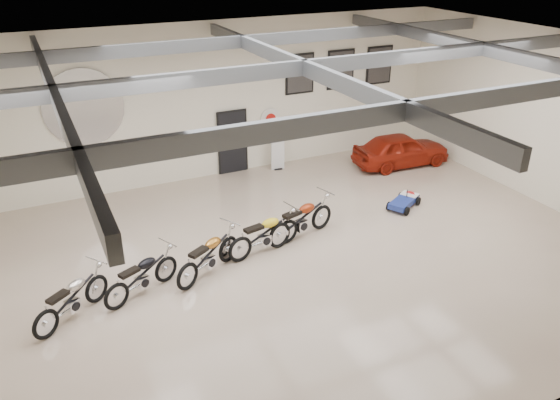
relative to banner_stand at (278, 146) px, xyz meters
name	(u,v)px	position (x,y,z in m)	size (l,w,h in m)	color
floor	(301,258)	(-1.97, -5.50, -0.85)	(16.00, 12.00, 0.01)	#BFA992
ceiling	(305,55)	(-1.97, -5.50, 4.15)	(16.00, 12.00, 0.01)	gray
back_wall	(215,102)	(-1.97, 0.50, 1.65)	(16.00, 0.02, 5.00)	white
right_wall	(550,120)	(6.03, -5.50, 1.65)	(0.02, 12.00, 5.00)	white
ceiling_beams	(304,67)	(-1.97, -5.50, 3.90)	(15.80, 11.80, 0.32)	#565A5E
door	(232,143)	(-1.47, 0.45, 0.20)	(0.92, 0.08, 2.10)	black
logo_plaque	(84,108)	(-5.97, 0.45, 1.95)	(2.30, 0.06, 1.16)	silver
poster_left	(300,74)	(1.03, 0.46, 2.25)	(1.05, 0.08, 1.35)	black
poster_mid	(341,69)	(2.63, 0.46, 2.25)	(1.05, 0.08, 1.35)	black
poster_right	(379,65)	(4.23, 0.46, 2.25)	(1.05, 0.08, 1.35)	black
oil_sign	(270,118)	(-0.07, 0.45, 0.85)	(0.72, 0.10, 0.72)	white
banner_stand	(278,146)	(0.00, 0.00, 0.00)	(0.46, 0.18, 1.69)	white
motorcycle_silver	(71,298)	(-7.36, -5.55, -0.34)	(1.96, 0.61, 1.02)	silver
motorcycle_black	(141,275)	(-5.85, -5.31, -0.34)	(1.95, 0.60, 1.01)	silver
motorcycle_gold	(208,255)	(-4.25, -5.19, -0.31)	(2.07, 0.64, 1.08)	silver
motorcycle_yellow	(264,233)	(-2.65, -4.82, -0.31)	(2.08, 0.65, 1.08)	silver
motorcycle_red	(301,219)	(-1.47, -4.56, -0.28)	(2.17, 0.67, 1.13)	silver
go_kart	(406,198)	(2.21, -4.22, -0.59)	(1.43, 0.64, 0.52)	navy
vintage_car	(401,149)	(4.03, -1.50, -0.27)	(3.40, 1.37, 1.16)	#9C1E0E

